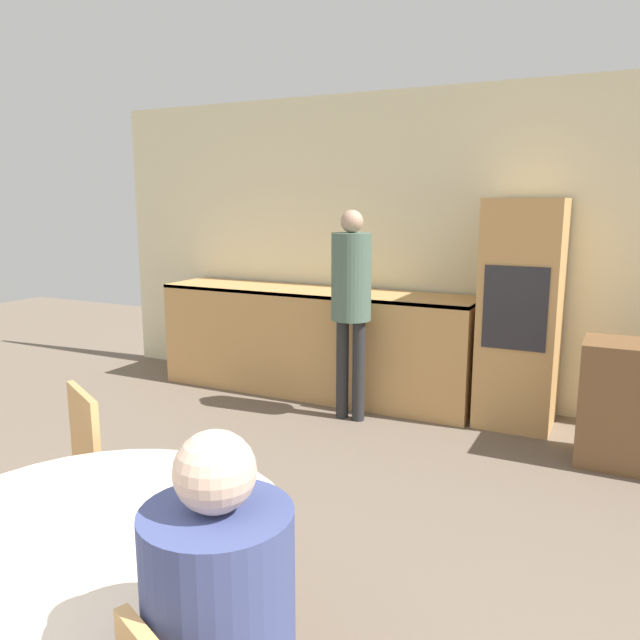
# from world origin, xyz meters

# --- Properties ---
(wall_back) EXTENTS (6.57, 0.05, 2.60)m
(wall_back) POSITION_xyz_m (0.00, 5.47, 1.30)
(wall_back) COLOR beige
(wall_back) RESTS_ON ground_plane
(kitchen_counter) EXTENTS (2.84, 0.60, 0.93)m
(kitchen_counter) POSITION_xyz_m (-1.01, 5.13, 0.48)
(kitchen_counter) COLOR tan
(kitchen_counter) RESTS_ON ground_plane
(oven_unit) EXTENTS (0.56, 0.59, 1.71)m
(oven_unit) POSITION_xyz_m (0.73, 5.13, 0.86)
(oven_unit) COLOR tan
(oven_unit) RESTS_ON ground_plane
(dining_table) EXTENTS (1.16, 1.16, 0.74)m
(dining_table) POSITION_xyz_m (0.05, 1.57, 0.53)
(dining_table) COLOR brown
(dining_table) RESTS_ON ground_plane
(chair_far_left) EXTENTS (0.54, 0.54, 0.91)m
(chair_far_left) POSITION_xyz_m (-0.64, 2.05, 0.51)
(chair_far_left) COLOR tan
(chair_far_left) RESTS_ON ground_plane
(person_standing) EXTENTS (0.30, 0.30, 1.63)m
(person_standing) POSITION_xyz_m (-0.45, 4.64, 1.02)
(person_standing) COLOR #262628
(person_standing) RESTS_ON ground_plane
(cup) EXTENTS (0.06, 0.06, 0.08)m
(cup) POSITION_xyz_m (0.51, 1.50, 0.78)
(cup) COLOR silver
(cup) RESTS_ON dining_table
(salt_shaker) EXTENTS (0.03, 0.03, 0.09)m
(salt_shaker) POSITION_xyz_m (0.25, 1.93, 0.78)
(salt_shaker) COLOR white
(salt_shaker) RESTS_ON dining_table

